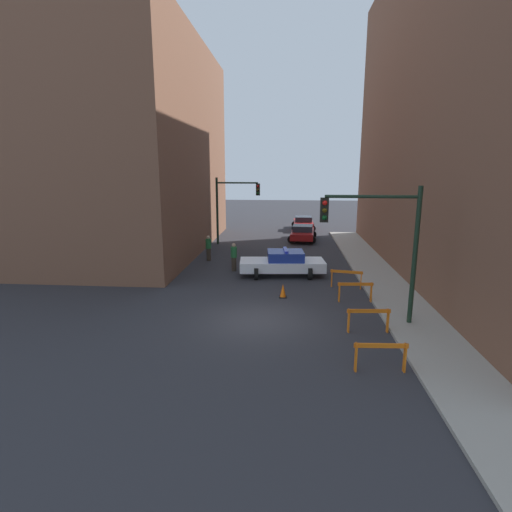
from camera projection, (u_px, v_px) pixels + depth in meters
name	position (u px, v px, depth m)	size (l,w,h in m)	color
ground_plane	(257.00, 320.00, 15.91)	(120.00, 120.00, 0.00)	#2D2D33
sidewalk_right	(417.00, 324.00, 15.40)	(2.40, 44.00, 0.12)	#9E998E
building_corner_left	(107.00, 148.00, 28.90)	(14.00, 20.00, 14.63)	brown
traffic_light_near	(384.00, 235.00, 14.76)	(3.64, 0.35, 5.20)	black
traffic_light_far	(231.00, 201.00, 30.98)	(3.44, 0.35, 5.20)	black
police_car	(283.00, 263.00, 22.36)	(4.84, 2.63, 1.52)	white
parked_car_near	(303.00, 233.00, 33.04)	(2.49, 4.43, 1.31)	maroon
parked_car_mid	(303.00, 223.00, 38.95)	(2.28, 4.30, 1.31)	maroon
pedestrian_crossing	(234.00, 257.00, 23.32)	(0.47, 0.47, 1.66)	#382D23
pedestrian_corner	(209.00, 248.00, 25.90)	(0.43, 0.43, 1.66)	#382D23
barrier_front	(381.00, 352.00, 11.79)	(1.60, 0.24, 0.90)	orange
barrier_mid	(368.00, 317.00, 14.62)	(1.60, 0.28, 0.90)	orange
barrier_back	(355.00, 289.00, 17.97)	(1.60, 0.27, 0.90)	orange
barrier_corner	(346.00, 276.00, 20.07)	(1.58, 0.44, 0.90)	orange
traffic_cone	(283.00, 291.00, 18.65)	(0.36, 0.36, 0.66)	black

